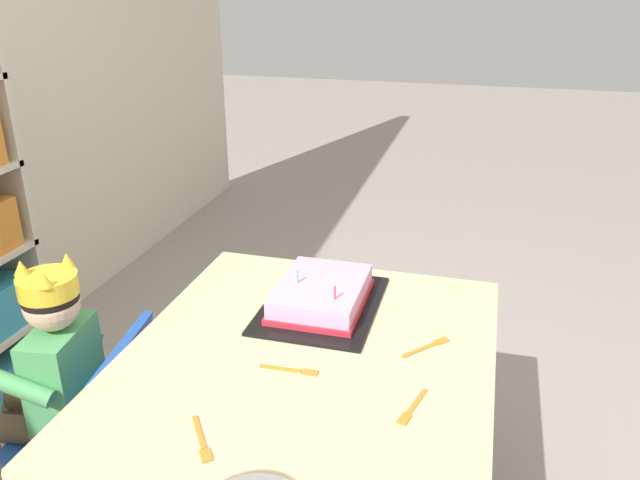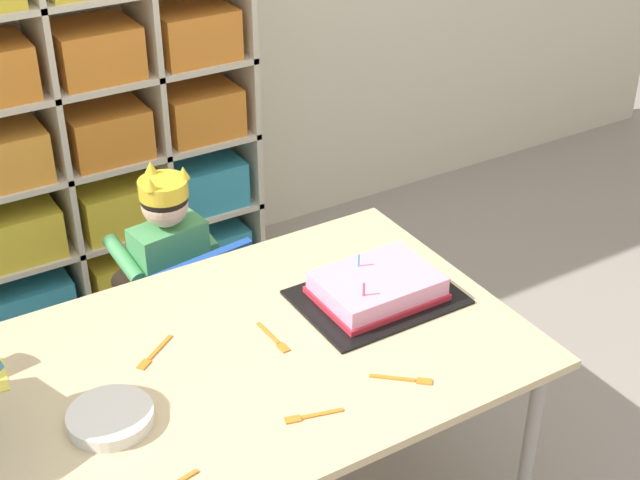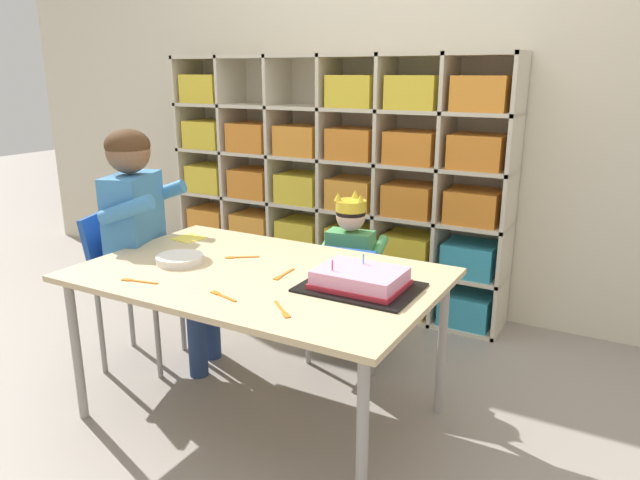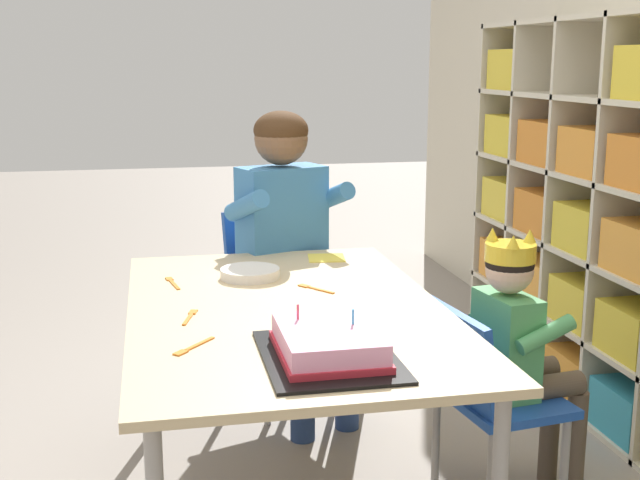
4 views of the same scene
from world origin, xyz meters
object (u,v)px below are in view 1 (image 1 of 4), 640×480
at_px(classroom_chair_blue, 95,421).
at_px(birthday_cake_on_tray, 321,296).
at_px(child_with_crown, 48,373).
at_px(fork_near_child_seat, 293,370).
at_px(fork_at_table_front_edge, 202,441).
at_px(fork_scattered_mid_table, 429,346).
at_px(activity_table, 284,416).
at_px(fork_near_cake_tray, 412,409).

bearing_deg(classroom_chair_blue, birthday_cake_on_tray, 113.57).
bearing_deg(child_with_crown, fork_near_child_seat, 84.28).
relative_size(birthday_cake_on_tray, fork_at_table_front_edge, 3.33).
bearing_deg(fork_scattered_mid_table, fork_at_table_front_edge, 0.73).
bearing_deg(activity_table, child_with_crown, 83.23).
height_order(classroom_chair_blue, fork_scattered_mid_table, fork_scattered_mid_table).
relative_size(classroom_chair_blue, fork_at_table_front_edge, 5.00).
xyz_separation_m(child_with_crown, fork_near_child_seat, (0.02, -0.64, 0.11)).
bearing_deg(fork_at_table_front_edge, fork_near_cake_tray, -97.06).
relative_size(classroom_chair_blue, birthday_cake_on_tray, 1.50).
relative_size(activity_table, classroom_chair_blue, 2.24).
relative_size(activity_table, fork_at_table_front_edge, 11.23).
relative_size(birthday_cake_on_tray, fork_near_child_seat, 2.96).
bearing_deg(birthday_cake_on_tray, fork_at_table_front_edge, 172.10).
height_order(activity_table, birthday_cake_on_tray, birthday_cake_on_tray).
bearing_deg(child_with_crown, activity_table, 75.32).
xyz_separation_m(activity_table, fork_at_table_front_edge, (-0.17, 0.11, 0.05)).
xyz_separation_m(birthday_cake_on_tray, fork_near_child_seat, (-0.31, -0.02, -0.03)).
height_order(child_with_crown, fork_at_table_front_edge, child_with_crown).
height_order(fork_at_table_front_edge, fork_scattered_mid_table, same).
bearing_deg(fork_scattered_mid_table, activity_table, -2.90).
relative_size(classroom_chair_blue, fork_scattered_mid_table, 5.13).
distance_m(child_with_crown, fork_at_table_front_edge, 0.60).
xyz_separation_m(child_with_crown, fork_scattered_mid_table, (0.20, -0.92, 0.11)).
bearing_deg(activity_table, classroom_chair_blue, 80.65).
distance_m(fork_near_cake_tray, fork_near_child_seat, 0.28).
bearing_deg(fork_scattered_mid_table, classroom_chair_blue, -35.92).
bearing_deg(fork_at_table_front_edge, activity_table, -68.74).
relative_size(fork_scattered_mid_table, fork_near_child_seat, 0.87).
xyz_separation_m(activity_table, child_with_crown, (0.08, 0.65, -0.06)).
bearing_deg(fork_at_table_front_edge, fork_near_child_seat, -55.37).
height_order(classroom_chair_blue, fork_near_child_seat, fork_near_child_seat).
distance_m(fork_at_table_front_edge, fork_near_child_seat, 0.29).
bearing_deg(fork_at_table_front_edge, child_with_crown, 30.10).
distance_m(fork_at_table_front_edge, fork_near_cake_tray, 0.42).
relative_size(classroom_chair_blue, child_with_crown, 0.74).
height_order(birthday_cake_on_tray, fork_at_table_front_edge, birthday_cake_on_tray).
xyz_separation_m(child_with_crown, birthday_cake_on_tray, (0.33, -0.62, 0.13)).
xyz_separation_m(child_with_crown, fork_at_table_front_edge, (-0.24, -0.54, 0.11)).
relative_size(activity_table, fork_scattered_mid_table, 11.50).
bearing_deg(fork_near_cake_tray, classroom_chair_blue, 101.13).
relative_size(child_with_crown, fork_scattered_mid_table, 6.94).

